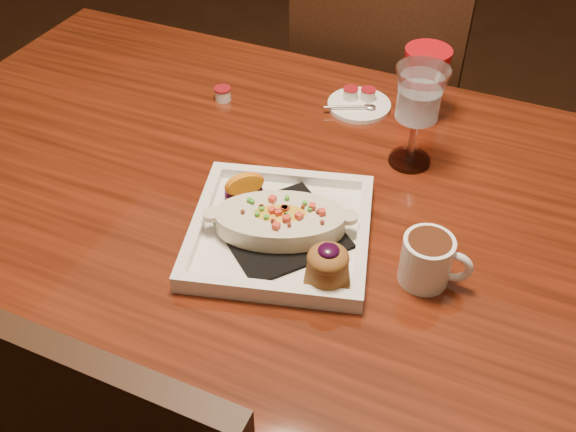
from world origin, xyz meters
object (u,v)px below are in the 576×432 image
at_px(goblet, 419,100).
at_px(red_tumbler, 423,84).
at_px(table, 280,229).
at_px(saucer, 358,103).
at_px(plate, 284,230).
at_px(chair_far, 379,119).
at_px(coffee_mug, 428,259).

xyz_separation_m(goblet, red_tumbler, (-0.02, 0.15, -0.06)).
relative_size(table, saucer, 11.86).
height_order(plate, saucer, plate).
bearing_deg(chair_far, red_tumbler, 116.58).
height_order(table, goblet, goblet).
relative_size(plate, red_tumbler, 2.33).
relative_size(chair_far, saucer, 7.35).
relative_size(table, plate, 4.44).
relative_size(goblet, red_tumbler, 1.29).
distance_m(plate, red_tumbler, 0.44).
distance_m(chair_far, coffee_mug, 0.84).
distance_m(table, chair_far, 0.65).
bearing_deg(table, goblet, 41.40).
height_order(coffee_mug, goblet, goblet).
relative_size(table, chair_far, 1.61).
distance_m(table, coffee_mug, 0.33).
xyz_separation_m(table, goblet, (0.18, 0.16, 0.23)).
distance_m(plate, goblet, 0.32).
bearing_deg(saucer, goblet, -43.21).
relative_size(goblet, saucer, 1.48).
distance_m(chair_far, goblet, 0.63).
relative_size(plate, saucer, 2.67).
bearing_deg(goblet, table, -138.60).
relative_size(table, goblet, 8.01).
relative_size(chair_far, coffee_mug, 8.89).
bearing_deg(red_tumbler, table, -117.16).
xyz_separation_m(table, chair_far, (-0.00, 0.63, -0.15)).
height_order(chair_far, goblet, goblet).
bearing_deg(goblet, coffee_mug, -69.62).
bearing_deg(table, saucer, 82.64).
height_order(table, coffee_mug, coffee_mug).
distance_m(plate, coffee_mug, 0.22).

